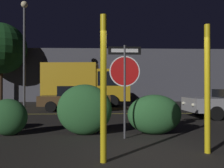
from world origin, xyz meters
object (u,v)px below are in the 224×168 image
at_px(delivery_truck, 88,83).
at_px(tree_0, 1,49).
at_px(stop_sign, 125,72).
at_px(yellow_pole_left, 103,88).
at_px(passing_car_2, 75,98).
at_px(hedge_bush_2, 85,110).
at_px(hedge_bush_1, 8,117).
at_px(yellow_pole_right, 207,89).
at_px(hedge_bush_3, 154,114).
at_px(street_lamp, 24,38).

xyz_separation_m(delivery_truck, tree_0, (-7.65, 3.56, 2.98)).
xyz_separation_m(stop_sign, yellow_pole_left, (-0.60, -2.12, -0.42)).
bearing_deg(delivery_truck, passing_car_2, -5.78).
xyz_separation_m(hedge_bush_2, delivery_truck, (-0.49, 10.75, 0.92)).
relative_size(stop_sign, hedge_bush_1, 2.28).
bearing_deg(stop_sign, yellow_pole_right, -43.88).
xyz_separation_m(stop_sign, hedge_bush_2, (-1.14, 0.55, -1.07)).
bearing_deg(tree_0, hedge_bush_1, -67.57).
bearing_deg(tree_0, delivery_truck, -24.95).
distance_m(hedge_bush_2, tree_0, 16.92).
xyz_separation_m(hedge_bush_1, hedge_bush_3, (4.32, 0.00, 0.06)).
relative_size(stop_sign, delivery_truck, 0.41).
distance_m(hedge_bush_2, delivery_truck, 10.80).
bearing_deg(yellow_pole_right, yellow_pole_left, -166.02).
relative_size(passing_car_2, delivery_truck, 0.66).
distance_m(yellow_pole_right, hedge_bush_3, 2.37).
distance_m(hedge_bush_2, hedge_bush_3, 2.10).
relative_size(hedge_bush_3, passing_car_2, 0.39).
distance_m(hedge_bush_1, tree_0, 16.02).
bearing_deg(hedge_bush_3, delivery_truck, 103.48).
height_order(stop_sign, hedge_bush_3, stop_sign).
height_order(stop_sign, passing_car_2, stop_sign).
xyz_separation_m(yellow_pole_left, street_lamp, (-5.39, 12.72, 3.35)).
bearing_deg(hedge_bush_3, hedge_bush_2, -179.93).
bearing_deg(delivery_truck, hedge_bush_1, -5.14).
bearing_deg(yellow_pole_right, street_lamp, 122.16).
height_order(yellow_pole_right, tree_0, tree_0).
bearing_deg(street_lamp, tree_0, 127.63).
bearing_deg(hedge_bush_1, stop_sign, -9.30).
height_order(hedge_bush_3, passing_car_2, passing_car_2).
xyz_separation_m(yellow_pole_right, hedge_bush_1, (-5.03, 2.11, -0.86)).
bearing_deg(yellow_pole_right, hedge_bush_2, 142.93).
xyz_separation_m(yellow_pole_right, hedge_bush_3, (-0.70, 2.11, -0.80)).
distance_m(stop_sign, yellow_pole_right, 2.31).
bearing_deg(delivery_truck, tree_0, -110.87).
bearing_deg(hedge_bush_1, passing_car_2, 81.07).
bearing_deg(tree_0, street_lamp, -52.37).
relative_size(hedge_bush_1, hedge_bush_3, 0.70).
xyz_separation_m(yellow_pole_left, delivery_truck, (-1.03, 13.43, 0.26)).
distance_m(stop_sign, delivery_truck, 11.42).
relative_size(yellow_pole_left, tree_0, 0.41).
relative_size(passing_car_2, tree_0, 0.61).
relative_size(hedge_bush_2, tree_0, 0.24).
height_order(passing_car_2, tree_0, tree_0).
relative_size(delivery_truck, tree_0, 0.93).
xyz_separation_m(hedge_bush_3, street_lamp, (-6.94, 10.04, 4.17)).
bearing_deg(hedge_bush_2, yellow_pole_right, -37.07).
bearing_deg(passing_car_2, yellow_pole_right, 21.35).
bearing_deg(stop_sign, hedge_bush_3, 29.81).
bearing_deg(yellow_pole_left, hedge_bush_1, 136.06).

